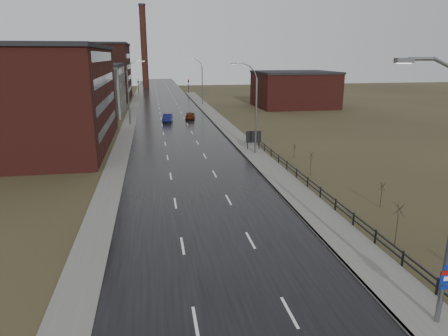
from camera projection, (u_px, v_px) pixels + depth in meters
name	position (u px, v px, depth m)	size (l,w,h in m)	color
road	(175.00, 125.00, 72.14)	(14.00, 300.00, 0.06)	black
sidewalk_right	(256.00, 155.00, 49.89)	(3.20, 180.00, 0.18)	#595651
curb_right	(244.00, 156.00, 49.63)	(0.16, 180.00, 0.18)	slate
sidewalk_left	(129.00, 126.00, 70.75)	(2.40, 260.00, 0.12)	#595651
warehouse_near	(20.00, 98.00, 52.56)	(22.44, 28.56, 13.50)	#471914
warehouse_mid	(84.00, 89.00, 84.73)	(16.32, 20.40, 10.50)	slate
warehouse_far	(81.00, 72.00, 111.63)	(26.52, 24.48, 15.50)	#331611
building_right	(294.00, 89.00, 96.95)	(18.36, 16.32, 8.50)	#471914
smokestack	(144.00, 46.00, 152.19)	(2.70, 2.70, 30.70)	#331611
streetlight_right_mid	(254.00, 108.00, 49.26)	(3.36, 0.28, 11.35)	slate
streetlight_left	(130.00, 92.00, 71.16)	(3.36, 0.28, 11.35)	slate
streetlight_right_far	(201.00, 81.00, 100.42)	(3.36, 0.28, 11.35)	slate
guardrail	(324.00, 194.00, 34.20)	(0.10, 53.05, 1.10)	black
shrub_c	(397.00, 223.00, 26.03)	(0.71, 0.75, 3.01)	#382D23
shrub_d	(381.00, 194.00, 32.79)	(0.51, 0.54, 2.16)	#382D23
shrub_e	(311.00, 163.00, 41.63)	(0.60, 0.63, 2.54)	#382D23
shrub_f	(294.00, 151.00, 48.64)	(0.42, 0.45, 1.76)	#382D23
billboard	(254.00, 137.00, 52.54)	(2.06, 0.17, 2.60)	black
traffic_light_left	(138.00, 80.00, 126.39)	(0.58, 2.73, 5.30)	black
traffic_light_right	(188.00, 80.00, 129.09)	(0.58, 2.73, 5.30)	black
car_near	(168.00, 118.00, 74.97)	(1.60, 4.57, 1.51)	#0D0F41
car_far	(190.00, 116.00, 78.47)	(1.77, 4.41, 1.50)	#4D1B0C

